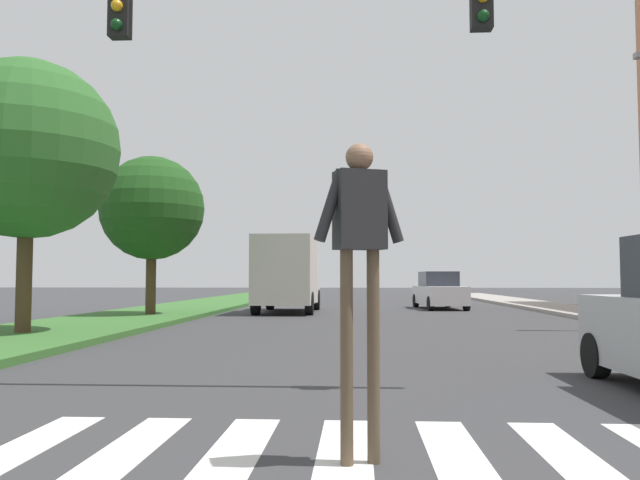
% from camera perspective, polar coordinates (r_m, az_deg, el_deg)
% --- Properties ---
extents(ground_plane, '(140.00, 140.00, 0.00)m').
position_cam_1_polar(ground_plane, '(26.54, 4.11, -6.49)').
color(ground_plane, '#38383A').
extents(crosswalk, '(6.75, 2.20, 0.01)m').
position_cam_1_polar(crosswalk, '(5.61, 7.08, -18.09)').
color(crosswalk, silver).
rests_on(crosswalk, ground_plane).
extents(median_strip, '(4.34, 64.00, 0.15)m').
position_cam_1_polar(median_strip, '(25.74, -14.29, -6.32)').
color(median_strip, '#386B2D').
rests_on(median_strip, ground_plane).
extents(tree_mid, '(4.32, 4.32, 6.54)m').
position_cam_1_polar(tree_mid, '(17.07, -24.56, 7.31)').
color(tree_mid, '#4C3823').
rests_on(tree_mid, median_strip).
extents(tree_far, '(3.74, 3.74, 5.68)m').
position_cam_1_polar(tree_far, '(23.93, -14.71, 2.73)').
color(tree_far, '#4C3823').
rests_on(tree_far, median_strip).
extents(sidewalk_right, '(3.00, 64.00, 0.15)m').
position_cam_1_polar(sidewalk_right, '(26.17, 23.81, -6.09)').
color(sidewalk_right, '#9E9991').
rests_on(sidewalk_right, ground_plane).
extents(traffic_light_gantry, '(8.96, 0.30, 6.00)m').
position_cam_1_polar(traffic_light_gantry, '(9.45, -17.61, 14.85)').
color(traffic_light_gantry, gold).
rests_on(traffic_light_gantry, median_strip).
extents(pedestrian_performer, '(0.73, 0.35, 2.49)m').
position_cam_1_polar(pedestrian_performer, '(5.02, 3.55, -0.73)').
color(pedestrian_performer, brown).
rests_on(pedestrian_performer, ground_plane).
extents(sedan_midblock, '(2.17, 4.69, 1.74)m').
position_cam_1_polar(sedan_midblock, '(30.56, 10.56, -4.53)').
color(sedan_midblock, silver).
rests_on(sedan_midblock, ground_plane).
extents(truck_box_delivery, '(2.40, 6.20, 3.10)m').
position_cam_1_polar(truck_box_delivery, '(26.94, -2.87, -2.97)').
color(truck_box_delivery, silver).
rests_on(truck_box_delivery, ground_plane).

